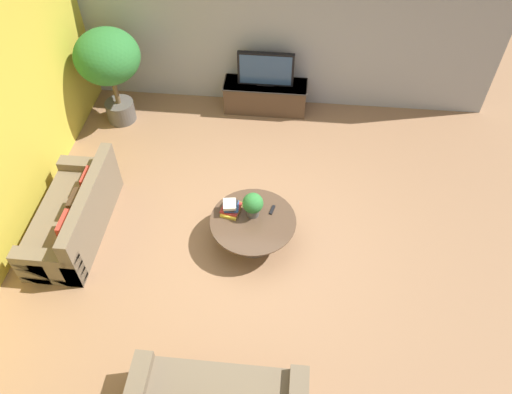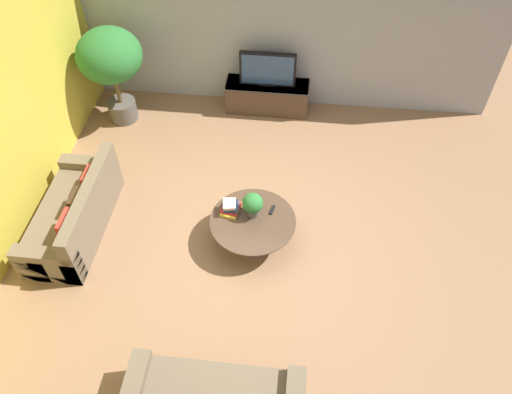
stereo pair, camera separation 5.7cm
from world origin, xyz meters
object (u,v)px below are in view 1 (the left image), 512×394
coffee_table (253,226)px  potted_plant_tabletop (253,204)px  couch_by_wall (75,216)px  potted_palm_tall (108,61)px  media_console (265,96)px  television (266,69)px

coffee_table → potted_plant_tabletop: size_ratio=3.16×
couch_by_wall → potted_plant_tabletop: 2.49m
coffee_table → potted_palm_tall: potted_palm_tall is taller
media_console → couch_by_wall: 3.85m
television → potted_plant_tabletop: (0.08, -2.84, -0.20)m
media_console → couch_by_wall: (-2.38, -3.02, 0.01)m
coffee_table → couch_by_wall: (-2.47, -0.07, -0.01)m
media_console → coffee_table: size_ratio=1.24×
potted_palm_tall → potted_plant_tabletop: 3.47m
coffee_table → potted_palm_tall: size_ratio=0.69×
media_console → potted_palm_tall: bearing=-167.6°
television → potted_palm_tall: potted_palm_tall is taller
television → couch_by_wall: television is taller
television → coffee_table: bearing=-88.2°
television → coffee_table: 3.00m
couch_by_wall → potted_palm_tall: (-0.08, 2.48, 0.87)m
potted_palm_tall → media_console: bearing=12.4°
media_console → potted_plant_tabletop: (0.08, -2.84, 0.35)m
coffee_table → potted_plant_tabletop: bearing=96.9°
television → couch_by_wall: bearing=-128.3°
coffee_table → potted_plant_tabletop: potted_plant_tabletop is taller
coffee_table → media_console: bearing=91.7°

